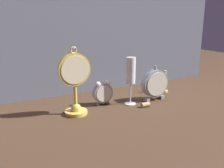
# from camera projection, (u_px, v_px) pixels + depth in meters

# --- Properties ---
(ground_plane) EXTENTS (4.00, 4.00, 0.00)m
(ground_plane) POSITION_uv_depth(u_px,v_px,m) (120.00, 109.00, 1.17)
(ground_plane) COLOR #422D1E
(fabric_backdrop_drape) EXTENTS (1.68, 0.01, 0.64)m
(fabric_backdrop_drape) POSITION_uv_depth(u_px,v_px,m) (91.00, 35.00, 1.36)
(fabric_backdrop_drape) COLOR slate
(fabric_backdrop_drape) RESTS_ON ground_plane
(pocket_watch_on_stand) EXTENTS (0.14, 0.10, 0.30)m
(pocket_watch_on_stand) POSITION_uv_depth(u_px,v_px,m) (75.00, 86.00, 1.07)
(pocket_watch_on_stand) COLOR gold
(pocket_watch_on_stand) RESTS_ON ground_plane
(alarm_clock_twin_bell) EXTENTS (0.10, 0.03, 0.12)m
(alarm_clock_twin_bell) POSITION_uv_depth(u_px,v_px,m) (103.00, 92.00, 1.20)
(alarm_clock_twin_bell) COLOR gray
(alarm_clock_twin_bell) RESTS_ON ground_plane
(mantel_clock_silver) EXTENTS (0.14, 0.04, 0.18)m
(mantel_clock_silver) POSITION_uv_depth(u_px,v_px,m) (155.00, 84.00, 1.27)
(mantel_clock_silver) COLOR gray
(mantel_clock_silver) RESTS_ON ground_plane
(champagne_flute) EXTENTS (0.06, 0.06, 0.23)m
(champagne_flute) POSITION_uv_depth(u_px,v_px,m) (131.00, 74.00, 1.19)
(champagne_flute) COLOR silver
(champagne_flute) RESTS_ON ground_plane
(brass_candlestick) EXTENTS (0.04, 0.04, 0.13)m
(brass_candlestick) POSITION_uv_depth(u_px,v_px,m) (164.00, 85.00, 1.42)
(brass_candlestick) COLOR gold
(brass_candlestick) RESTS_ON ground_plane
(wine_cork) EXTENTS (0.04, 0.02, 0.02)m
(wine_cork) POSITION_uv_depth(u_px,v_px,m) (145.00, 105.00, 1.19)
(wine_cork) COLOR tan
(wine_cork) RESTS_ON ground_plane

